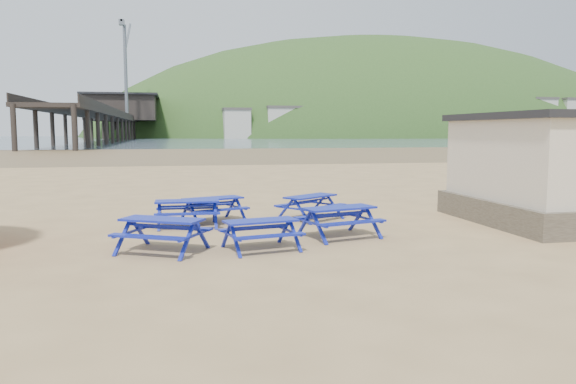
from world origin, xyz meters
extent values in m
plane|color=tan|center=(0.00, 0.00, 0.00)|extent=(400.00, 400.00, 0.00)
plane|color=brown|center=(0.00, 55.00, 0.00)|extent=(400.00, 400.00, 0.00)
plane|color=#4C5F6D|center=(0.00, 170.00, 0.01)|extent=(400.00, 400.00, 0.00)
cube|color=#122896|center=(-0.59, 3.03, 0.69)|extent=(1.83, 1.22, 0.05)
cube|color=#122896|center=(-0.79, 3.56, 0.43)|extent=(1.68, 0.82, 0.05)
cube|color=#122896|center=(-0.39, 2.50, 0.43)|extent=(1.68, 0.82, 0.05)
cube|color=#122896|center=(-1.35, 2.40, 0.71)|extent=(1.76, 0.72, 0.05)
cube|color=#122896|center=(-1.33, 2.98, 0.44)|extent=(1.75, 0.29, 0.05)
cube|color=#122896|center=(-1.36, 1.82, 0.44)|extent=(1.75, 0.29, 0.05)
cube|color=#122896|center=(2.30, 2.92, 0.70)|extent=(1.79, 1.54, 0.05)
cube|color=#122896|center=(1.96, 3.38, 0.43)|extent=(1.54, 1.19, 0.05)
cube|color=#122896|center=(2.63, 2.45, 0.43)|extent=(1.54, 1.19, 0.05)
cube|color=#122896|center=(-1.97, -0.86, 0.72)|extent=(1.89, 1.45, 0.05)
cube|color=#122896|center=(-1.69, -0.34, 0.44)|extent=(1.68, 1.06, 0.05)
cube|color=#122896|center=(-2.25, -1.38, 0.44)|extent=(1.68, 1.06, 0.05)
cube|color=#122896|center=(0.17, -1.06, 0.65)|extent=(1.71, 0.95, 0.04)
cube|color=#122896|center=(0.06, -0.53, 0.40)|extent=(1.62, 0.56, 0.04)
cube|color=#122896|center=(0.29, -1.58, 0.40)|extent=(1.62, 0.56, 0.04)
cube|color=#122896|center=(8.34, -0.05, 0.63)|extent=(1.62, 0.80, 0.04)
cube|color=#122896|center=(8.41, 0.46, 0.39)|extent=(1.57, 0.42, 0.04)
cube|color=#122896|center=(8.27, -0.56, 0.39)|extent=(1.57, 0.42, 0.04)
cube|color=black|center=(-18.00, 175.00, 6.00)|extent=(9.00, 220.00, 0.60)
cube|color=black|center=(-18.00, 186.00, 10.00)|extent=(22.00, 30.00, 8.00)
cube|color=black|center=(-18.00, 186.00, 14.30)|extent=(24.00, 32.00, 0.60)
cylinder|color=slate|center=(-15.00, 164.00, 20.00)|extent=(1.00, 1.00, 28.00)
cube|color=slate|center=(-15.00, 178.00, 33.00)|extent=(0.60, 25.63, 12.38)
ellipsoid|color=#2D4C1E|center=(90.00, 230.00, -10.00)|extent=(264.00, 144.00, 108.00)
cube|color=#122896|center=(2.32, 0.03, 0.74)|extent=(1.94, 1.17, 0.05)
cube|color=#122896|center=(2.15, 0.61, 0.45)|extent=(1.82, 0.73, 0.05)
cube|color=#122896|center=(2.48, -0.55, 0.45)|extent=(1.82, 0.73, 0.05)
camera|label=1|loc=(-1.71, -13.24, 2.65)|focal=35.00mm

